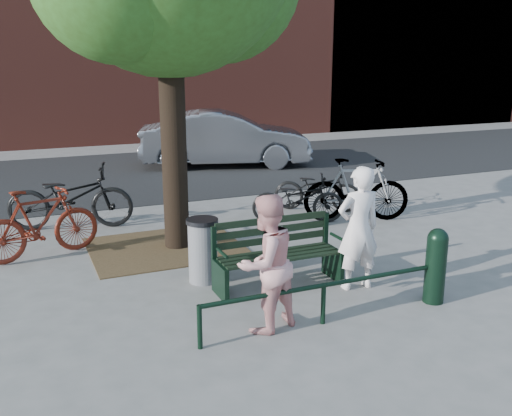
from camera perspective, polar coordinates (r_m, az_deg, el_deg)
name	(u,v)px	position (r m, az deg, el deg)	size (l,w,h in m)	color
ground	(279,287)	(7.82, 2.28, -7.87)	(90.00, 90.00, 0.00)	gray
dirt_pit	(166,247)	(9.45, -9.02, -3.91)	(2.40, 2.00, 0.02)	brown
road	(143,173)	(15.61, -11.25, 3.44)	(40.00, 7.00, 0.01)	black
park_bench	(277,252)	(7.71, 2.07, -4.38)	(1.74, 0.54, 0.97)	black
guard_railing	(324,291)	(6.68, 6.78, -8.28)	(3.06, 0.06, 0.51)	black
person_left	(358,228)	(7.63, 10.20, -2.02)	(0.61, 0.40, 1.67)	white
person_right	(266,264)	(6.38, 1.01, -5.58)	(0.77, 0.60, 1.58)	#DF9C99
bollard	(436,263)	(7.52, 17.54, -5.28)	(0.26, 0.26, 0.97)	black
litter_bin	(203,250)	(7.88, -5.34, -4.20)	(0.44, 0.44, 0.90)	gray
bicycle_a	(70,197)	(10.78, -18.08, 1.02)	(0.77, 2.20, 1.16)	black
bicycle_b	(40,223)	(9.36, -20.82, -1.43)	(0.52, 1.83, 1.10)	#5A180C
bicycle_c	(298,199)	(10.69, 4.22, 0.91)	(0.60, 1.72, 0.90)	black
bicycle_d	(356,190)	(10.90, 10.01, 1.80)	(0.56, 2.00, 1.20)	gray
bicycle_e	(317,189)	(11.55, 6.16, 1.95)	(0.61, 1.74, 0.91)	black
parked_car	(225,139)	(16.26, -3.12, 6.92)	(1.66, 4.75, 1.57)	slate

